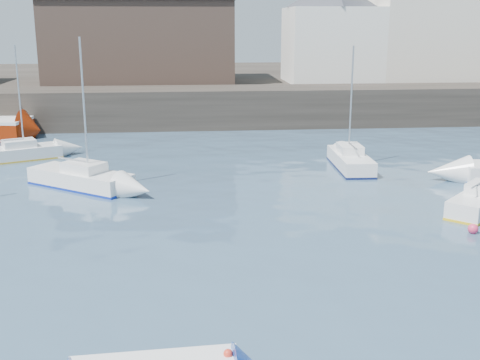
{
  "coord_description": "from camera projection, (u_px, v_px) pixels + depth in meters",
  "views": [
    {
      "loc": [
        -2.3,
        -12.67,
        8.0
      ],
      "look_at": [
        0.0,
        12.0,
        1.5
      ],
      "focal_mm": 45.0,
      "sensor_mm": 36.0,
      "label": 1
    }
  ],
  "objects": [
    {
      "name": "quay_wall",
      "position": [
        213.0,
        107.0,
        47.76
      ],
      "size": [
        90.0,
        5.0,
        3.0
      ],
      "primitive_type": "cube",
      "color": "#28231E",
      "rests_on": "ground"
    },
    {
      "name": "land_strip",
      "position": [
        205.0,
        85.0,
        65.12
      ],
      "size": [
        90.0,
        32.0,
        2.8
      ],
      "primitive_type": "cube",
      "color": "#28231E",
      "rests_on": "ground"
    },
    {
      "name": "bldg_east_a",
      "position": [
        429.0,
        13.0,
        54.44
      ],
      "size": [
        13.36,
        13.36,
        11.8
      ],
      "color": "beige",
      "rests_on": "land_strip"
    },
    {
      "name": "bldg_east_d",
      "position": [
        332.0,
        30.0,
        53.52
      ],
      "size": [
        11.14,
        11.14,
        8.95
      ],
      "color": "white",
      "rests_on": "land_strip"
    },
    {
      "name": "warehouse",
      "position": [
        141.0,
        39.0,
        53.63
      ],
      "size": [
        16.4,
        10.4,
        7.6
      ],
      "color": "#3D2D26",
      "rests_on": "land_strip"
    },
    {
      "name": "sailboat_b",
      "position": [
        81.0,
        178.0,
        30.0
      ],
      "size": [
        5.69,
        4.87,
        7.36
      ],
      "color": "white",
      "rests_on": "ground"
    },
    {
      "name": "sailboat_c",
      "position": [
        479.0,
        201.0,
        26.26
      ],
      "size": [
        4.16,
        4.17,
        5.88
      ],
      "color": "white",
      "rests_on": "ground"
    },
    {
      "name": "sailboat_f",
      "position": [
        350.0,
        160.0,
        33.97
      ],
      "size": [
        1.85,
        5.26,
        6.77
      ],
      "color": "white",
      "rests_on": "ground"
    },
    {
      "name": "sailboat_h",
      "position": [
        16.0,
        153.0,
        35.98
      ],
      "size": [
        5.47,
        3.72,
        6.76
      ],
      "color": "white",
      "rests_on": "ground"
    },
    {
      "name": "buoy_mid",
      "position": [
        473.0,
        233.0,
        23.57
      ],
      "size": [
        0.4,
        0.4,
        0.4
      ],
      "primitive_type": "sphere",
      "color": "#EF3560",
      "rests_on": "ground"
    },
    {
      "name": "buoy_far",
      "position": [
        130.0,
        192.0,
        29.35
      ],
      "size": [
        0.39,
        0.39,
        0.39
      ],
      "primitive_type": "sphere",
      "color": "#EF3560",
      "rests_on": "ground"
    }
  ]
}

